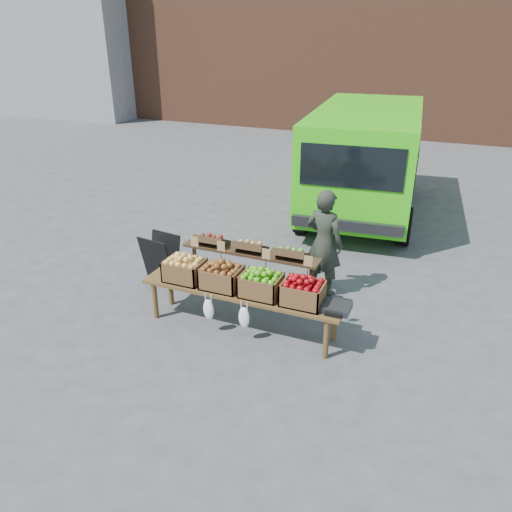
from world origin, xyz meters
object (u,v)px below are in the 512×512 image
at_px(vendor, 324,243).
at_px(weighing_scale, 336,307).
at_px(back_table, 250,269).
at_px(chalkboard_sign, 161,260).
at_px(crate_green_apples, 303,293).
at_px(crate_red_apples, 261,285).
at_px(crate_russet_pears, 222,277).
at_px(crate_golden_apples, 185,270).
at_px(display_bench, 241,310).
at_px(delivery_van, 364,163).

height_order(vendor, weighing_scale, vendor).
relative_size(back_table, weighing_scale, 6.18).
bearing_deg(weighing_scale, chalkboard_sign, 166.73).
bearing_deg(crate_green_apples, crate_red_apples, 180.00).
distance_m(vendor, crate_green_apples, 1.39).
distance_m(vendor, crate_red_apples, 1.45).
bearing_deg(back_table, crate_russet_pears, -97.66).
xyz_separation_m(crate_russet_pears, crate_green_apples, (1.10, 0.00, 0.00)).
bearing_deg(crate_russet_pears, crate_green_apples, 0.00).
height_order(chalkboard_sign, back_table, back_table).
relative_size(back_table, crate_golden_apples, 4.20).
xyz_separation_m(display_bench, crate_russet_pears, (-0.28, 0.00, 0.42)).
bearing_deg(crate_russet_pears, display_bench, 0.00).
relative_size(display_bench, crate_red_apples, 5.40).
height_order(display_bench, crate_golden_apples, crate_golden_apples).
distance_m(vendor, display_bench, 1.64).
height_order(back_table, weighing_scale, back_table).
height_order(delivery_van, crate_green_apples, delivery_van).
bearing_deg(display_bench, vendor, 63.04).
xyz_separation_m(vendor, crate_russet_pears, (-0.98, -1.39, -0.10)).
xyz_separation_m(delivery_van, crate_green_apples, (0.31, -5.13, -0.37)).
bearing_deg(delivery_van, crate_red_apples, -97.75).
bearing_deg(display_bench, chalkboard_sign, 157.54).
distance_m(display_bench, crate_red_apples, 0.51).
bearing_deg(weighing_scale, crate_russet_pears, 180.00).
xyz_separation_m(chalkboard_sign, crate_russet_pears, (1.39, -0.69, 0.30)).
relative_size(chalkboard_sign, back_table, 0.39).
height_order(delivery_van, weighing_scale, delivery_van).
xyz_separation_m(back_table, crate_golden_apples, (-0.65, -0.72, 0.19)).
bearing_deg(crate_golden_apples, weighing_scale, 0.00).
height_order(vendor, chalkboard_sign, vendor).
relative_size(display_bench, crate_russet_pears, 5.40).
bearing_deg(crate_green_apples, weighing_scale, 0.00).
bearing_deg(back_table, crate_red_apples, -57.81).
distance_m(delivery_van, back_table, 4.50).
relative_size(delivery_van, vendor, 3.00).
distance_m(delivery_van, weighing_scale, 5.20).
height_order(display_bench, crate_green_apples, crate_green_apples).
relative_size(vendor, crate_russet_pears, 3.22).
bearing_deg(chalkboard_sign, display_bench, -14.38).
height_order(delivery_van, crate_golden_apples, delivery_van).
relative_size(chalkboard_sign, weighing_scale, 2.40).
bearing_deg(chalkboard_sign, delivery_van, 72.01).
bearing_deg(crate_red_apples, delivery_van, 87.34).
distance_m(chalkboard_sign, crate_golden_apples, 1.12).
distance_m(back_table, weighing_scale, 1.60).
distance_m(back_table, crate_golden_apples, 0.99).
relative_size(crate_golden_apples, crate_red_apples, 1.00).
xyz_separation_m(vendor, crate_golden_apples, (-1.53, -1.39, -0.10)).
distance_m(display_bench, weighing_scale, 1.29).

